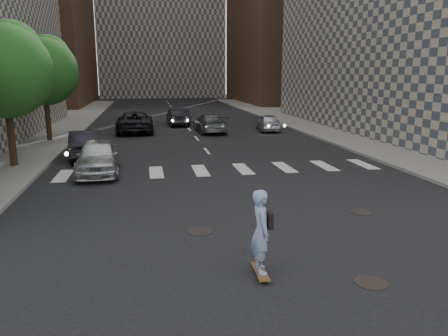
% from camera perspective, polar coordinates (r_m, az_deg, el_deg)
% --- Properties ---
extents(ground, '(160.00, 160.00, 0.00)m').
position_cam_1_polar(ground, '(11.73, 7.47, -9.66)').
color(ground, black).
rests_on(ground, ground).
extents(sidewalk_right, '(13.00, 80.00, 0.15)m').
position_cam_1_polar(sidewalk_right, '(35.49, 20.21, 4.61)').
color(sidewalk_right, gray).
rests_on(sidewalk_right, ground).
extents(tree_b, '(4.20, 4.20, 6.60)m').
position_cam_1_polar(tree_b, '(22.32, -26.58, 11.77)').
color(tree_b, '#382619').
rests_on(tree_b, sidewalk_left).
extents(tree_c, '(4.20, 4.20, 6.60)m').
position_cam_1_polar(tree_c, '(30.10, -22.35, 11.95)').
color(tree_c, '#382619').
rests_on(tree_c, sidewalk_left).
extents(manhole_a, '(0.70, 0.70, 0.02)m').
position_cam_1_polar(manhole_a, '(10.08, 18.65, -13.99)').
color(manhole_a, black).
rests_on(manhole_a, ground).
extents(manhole_b, '(0.70, 0.70, 0.02)m').
position_cam_1_polar(manhole_b, '(12.42, -3.17, -8.25)').
color(manhole_b, black).
rests_on(manhole_b, ground).
extents(manhole_c, '(0.70, 0.70, 0.02)m').
position_cam_1_polar(manhole_c, '(14.70, 17.48, -5.52)').
color(manhole_c, black).
rests_on(manhole_c, ground).
extents(skateboarder, '(0.49, 0.99, 1.95)m').
position_cam_1_polar(skateboarder, '(9.54, 4.90, -8.24)').
color(skateboarder, brown).
rests_on(skateboarder, ground).
extents(silver_sedan, '(1.90, 4.51, 1.52)m').
position_cam_1_polar(silver_sedan, '(19.98, -16.11, 1.43)').
color(silver_sedan, '#B8BBBF').
rests_on(silver_sedan, ground).
extents(traffic_car_a, '(2.06, 4.60, 1.47)m').
position_cam_1_polar(traffic_car_a, '(23.83, -17.62, 2.96)').
color(traffic_car_a, black).
rests_on(traffic_car_a, ground).
extents(traffic_car_b, '(2.17, 4.97, 1.42)m').
position_cam_1_polar(traffic_car_b, '(32.90, -1.84, 5.93)').
color(traffic_car_b, '#53555A').
rests_on(traffic_car_b, ground).
extents(traffic_car_c, '(2.64, 5.68, 1.58)m').
position_cam_1_polar(traffic_car_c, '(33.45, -11.55, 5.92)').
color(traffic_car_c, black).
rests_on(traffic_car_c, ground).
extents(traffic_car_d, '(1.93, 3.94, 1.30)m').
position_cam_1_polar(traffic_car_d, '(33.84, 5.78, 5.94)').
color(traffic_car_d, silver).
rests_on(traffic_car_d, ground).
extents(traffic_car_e, '(1.77, 4.46, 1.44)m').
position_cam_1_polar(traffic_car_e, '(37.42, -6.04, 6.66)').
color(traffic_car_e, black).
rests_on(traffic_car_e, ground).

